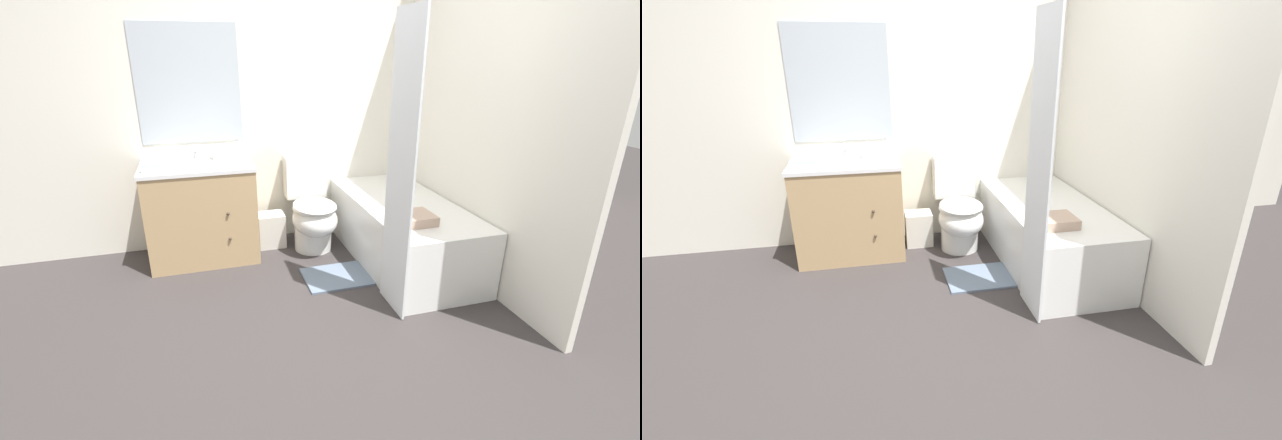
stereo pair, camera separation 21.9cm
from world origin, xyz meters
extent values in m
plane|color=#383333|center=(0.00, 0.00, 0.00)|extent=(14.00, 14.00, 0.00)
cube|color=white|center=(0.00, 1.72, 1.25)|extent=(8.00, 0.05, 2.50)
cube|color=#B2BCC6|center=(-0.76, 1.69, 1.41)|extent=(0.82, 0.01, 0.93)
cube|color=white|center=(1.23, 0.85, 1.25)|extent=(0.05, 2.70, 2.50)
cube|color=tan|center=(-0.76, 1.42, 0.40)|extent=(0.86, 0.56, 0.79)
cube|color=white|center=(-0.76, 1.42, 0.81)|extent=(0.88, 0.58, 0.03)
cylinder|color=white|center=(-0.76, 1.42, 0.77)|extent=(0.36, 0.36, 0.10)
sphere|color=#382D23|center=(-0.57, 1.13, 0.48)|extent=(0.02, 0.02, 0.02)
sphere|color=#382D23|center=(-0.57, 1.13, 0.26)|extent=(0.02, 0.02, 0.02)
cylinder|color=silver|center=(-0.76, 1.64, 0.84)|extent=(0.04, 0.04, 0.04)
cylinder|color=silver|center=(-0.76, 1.60, 0.90)|extent=(0.02, 0.11, 0.09)
cylinder|color=silver|center=(-0.82, 1.64, 0.84)|extent=(0.03, 0.03, 0.04)
cylinder|color=silver|center=(-0.71, 1.64, 0.84)|extent=(0.03, 0.03, 0.04)
cylinder|color=white|center=(0.17, 1.31, 0.11)|extent=(0.33, 0.33, 0.23)
ellipsoid|color=white|center=(0.17, 1.25, 0.31)|extent=(0.38, 0.50, 0.29)
torus|color=white|center=(0.17, 1.25, 0.41)|extent=(0.38, 0.38, 0.04)
cube|color=white|center=(0.17, 1.59, 0.60)|extent=(0.37, 0.18, 0.37)
ellipsoid|color=white|center=(0.17, 1.25, 0.43)|extent=(0.37, 0.47, 0.02)
cube|color=white|center=(0.82, 0.90, 0.26)|extent=(0.74, 1.59, 0.52)
cube|color=#ACB1B2|center=(0.82, 0.90, 0.51)|extent=(0.62, 1.47, 0.01)
cube|color=white|center=(0.44, 0.25, 0.95)|extent=(0.02, 0.36, 1.89)
cube|color=silver|center=(-0.18, 1.48, 0.15)|extent=(0.24, 0.20, 0.31)
cube|color=white|center=(-0.57, 1.54, 0.87)|extent=(0.12, 0.12, 0.10)
ellipsoid|color=white|center=(-0.57, 1.54, 0.93)|extent=(0.05, 0.04, 0.03)
cylinder|color=white|center=(-0.41, 1.48, 0.89)|extent=(0.06, 0.06, 0.15)
cylinder|color=silver|center=(-0.41, 1.48, 0.98)|extent=(0.03, 0.03, 0.03)
cube|color=silver|center=(-1.06, 1.31, 0.85)|extent=(0.21, 0.18, 0.06)
cube|color=tan|center=(0.68, 0.46, 0.55)|extent=(0.26, 0.24, 0.07)
cube|color=slate|center=(0.20, 0.74, 0.01)|extent=(0.51, 0.40, 0.02)
camera|label=1|loc=(-0.76, -2.06, 1.66)|focal=24.00mm
camera|label=2|loc=(-0.54, -2.11, 1.66)|focal=24.00mm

